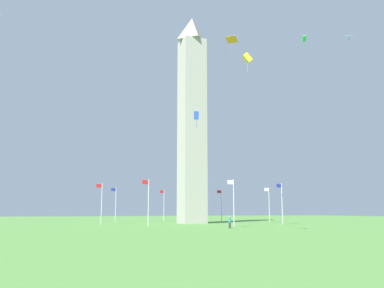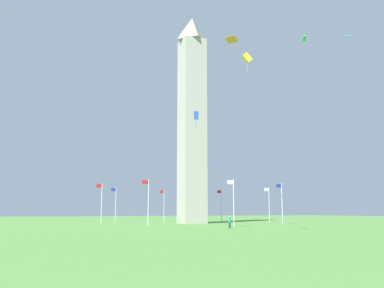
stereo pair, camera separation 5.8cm
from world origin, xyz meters
name	(u,v)px [view 1 (the left image)]	position (x,y,z in m)	size (l,w,h in m)	color
ground_plane	(192,223)	(0.00, 0.00, 0.00)	(260.00, 260.00, 0.00)	#548C3D
obelisk_monument	(192,117)	(0.00, 0.00, 21.05)	(4.63, 4.63, 42.10)	#A8A399
flagpole_n	(101,202)	(17.51, 0.00, 4.01)	(1.12, 0.14, 7.27)	silver
flagpole_ne	(148,200)	(12.40, 12.34, 4.01)	(1.12, 0.14, 7.27)	silver
flagpole_e	(233,200)	(0.07, 17.45, 4.01)	(1.12, 0.14, 7.27)	silver
flagpole_se	(282,202)	(-12.27, 12.34, 4.01)	(1.12, 0.14, 7.27)	silver
flagpole_s	(269,203)	(-17.38, 0.00, 4.01)	(1.12, 0.14, 7.27)	silver
flagpole_sw	(221,204)	(-12.27, -12.34, 4.01)	(1.12, 0.14, 7.27)	silver
flagpole_w	(164,204)	(0.07, -17.45, 4.01)	(1.12, 0.14, 7.27)	silver
flagpole_nw	(115,203)	(12.40, -12.34, 4.01)	(1.12, 0.14, 7.27)	silver
person_teal_shirt	(230,222)	(4.27, 24.32, 0.84)	(0.32, 0.32, 1.69)	#2D2D38
kite_green_box	(304,38)	(-11.25, 22.03, 30.70)	(0.85, 1.12, 2.00)	green
kite_cyan_diamond	(349,36)	(-9.05, 34.40, 25.79)	(1.51, 1.50, 1.79)	#33C6D1
kite_orange_diamond	(232,40)	(4.59, 26.35, 26.20)	(2.05, 2.05, 2.30)	orange
kite_blue_box	(196,115)	(10.56, 27.65, 14.50)	(0.85, 1.01, 2.24)	blue
kite_yellow_box	(247,58)	(9.94, 40.00, 18.00)	(1.14, 0.80, 2.06)	yellow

